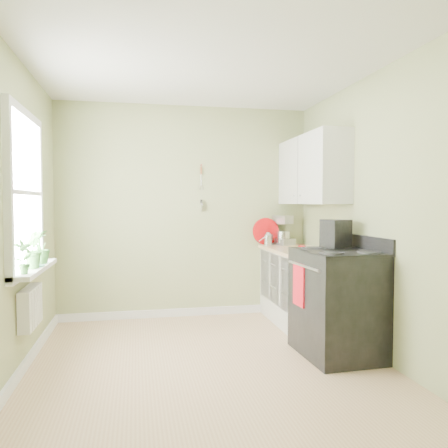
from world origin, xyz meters
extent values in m
cube|color=tan|center=(0.00, 0.00, -0.01)|extent=(3.20, 3.60, 0.02)
cube|color=white|center=(0.00, 0.00, 2.71)|extent=(3.20, 3.60, 0.02)
cube|color=tan|center=(0.00, 1.81, 1.35)|extent=(3.20, 0.02, 2.70)
cube|color=tan|center=(-1.61, 0.00, 1.35)|extent=(0.02, 3.60, 2.70)
cube|color=tan|center=(1.61, 0.00, 1.35)|extent=(0.02, 3.60, 2.70)
cube|color=white|center=(1.30, 1.00, 0.43)|extent=(0.60, 1.60, 0.87)
cube|color=#E3BD8A|center=(1.29, 1.00, 0.89)|extent=(0.64, 1.60, 0.04)
cube|color=white|center=(1.43, 1.10, 1.85)|extent=(0.35, 1.40, 0.80)
cube|color=white|center=(-1.59, 0.30, 1.55)|extent=(0.02, 1.00, 1.30)
cube|color=white|center=(-1.57, 0.30, 2.24)|extent=(0.06, 1.14, 0.07)
cube|color=white|center=(-1.57, 0.30, 0.86)|extent=(0.06, 1.14, 0.07)
cube|color=white|center=(-1.57, 0.30, 1.55)|extent=(0.04, 1.00, 0.04)
cube|color=white|center=(-1.51, 0.30, 0.88)|extent=(0.18, 1.14, 0.04)
cube|color=white|center=(-1.54, 0.25, 0.55)|extent=(0.12, 0.50, 0.35)
cylinder|color=#E3BD8A|center=(0.20, 1.78, 1.88)|extent=(0.02, 0.02, 0.10)
cylinder|color=silver|center=(0.20, 1.78, 1.76)|extent=(0.01, 0.01, 0.16)
cylinder|color=silver|center=(0.20, 1.78, 1.42)|extent=(0.01, 0.14, 0.14)
cube|color=black|center=(1.27, 0.05, 0.49)|extent=(0.74, 0.86, 0.98)
cube|color=black|center=(1.27, 0.05, 1.00)|extent=(0.74, 0.86, 0.03)
cube|color=black|center=(1.59, 0.05, 1.07)|extent=(0.10, 0.83, 0.15)
cylinder|color=#B2B2B7|center=(0.91, 0.05, 0.87)|extent=(0.05, 0.68, 0.02)
cube|color=red|center=(0.91, 0.16, 0.68)|extent=(0.03, 0.24, 0.41)
cube|color=#B2B2B7|center=(1.27, 1.72, 0.95)|extent=(0.32, 0.38, 0.09)
cube|color=#B2B2B7|center=(1.27, 1.86, 1.10)|extent=(0.15, 0.13, 0.24)
cube|color=#B2B2B7|center=(1.27, 1.74, 1.24)|extent=(0.26, 0.35, 0.11)
sphere|color=#B2B2B7|center=(1.27, 1.86, 1.27)|extent=(0.13, 0.13, 0.13)
cylinder|color=silver|center=(1.27, 1.66, 1.02)|extent=(0.18, 0.18, 0.15)
cylinder|color=silver|center=(1.05, 1.63, 0.98)|extent=(0.10, 0.10, 0.14)
cone|color=silver|center=(1.05, 1.63, 1.07)|extent=(0.10, 0.10, 0.04)
cylinder|color=silver|center=(0.98, 1.63, 1.00)|extent=(0.10, 0.01, 0.07)
cube|color=black|center=(1.35, 0.30, 1.10)|extent=(0.27, 0.29, 0.39)
cylinder|color=black|center=(1.32, 0.30, 0.99)|extent=(0.12, 0.12, 0.13)
cylinder|color=#A2080B|center=(1.05, 1.72, 1.09)|extent=(0.36, 0.07, 0.36)
cylinder|color=beige|center=(1.15, 0.68, 0.95)|extent=(0.08, 0.08, 0.08)
cylinder|color=#A2080B|center=(1.15, 0.68, 0.99)|extent=(0.08, 0.08, 0.01)
imported|color=#346C2C|center=(-1.50, -0.12, 1.04)|extent=(0.17, 0.17, 0.28)
imported|color=#346C2C|center=(-1.50, 0.20, 1.06)|extent=(0.20, 0.22, 0.32)
imported|color=#346C2C|center=(-1.50, 0.48, 1.05)|extent=(0.22, 0.22, 0.31)
camera|label=1|loc=(-0.63, -3.79, 1.46)|focal=35.00mm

